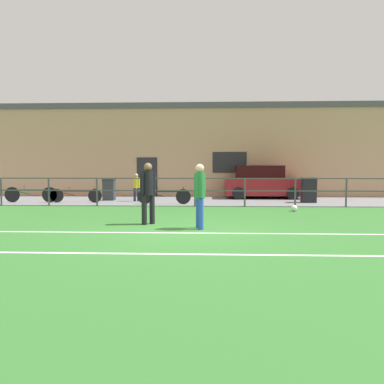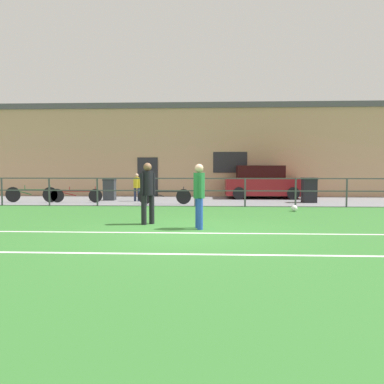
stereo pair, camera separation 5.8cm
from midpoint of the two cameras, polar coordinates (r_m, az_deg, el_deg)
name	(u,v)px [view 2 (the right image)]	position (r m, az deg, el deg)	size (l,w,h in m)	color
ground	(186,233)	(9.20, -0.79, -6.20)	(60.00, 44.00, 0.04)	#33702D
field_line_touchline	(185,233)	(9.03, -0.85, -6.25)	(36.00, 0.11, 0.00)	white
field_line_hash	(177,254)	(6.89, -2.00, -9.41)	(36.00, 0.11, 0.00)	white
pavement_strip	(197,201)	(17.62, 0.90, -1.31)	(48.00, 5.00, 0.02)	slate
perimeter_fence	(195,188)	(15.07, 0.60, 0.64)	(36.07, 0.07, 1.15)	#474C51
clubhouse_facade	(199,151)	(21.27, 1.22, 6.31)	(28.00, 2.56, 5.01)	tan
player_goalkeeper	(148,189)	(10.38, -6.60, 0.38)	(0.38, 0.34, 1.70)	black
player_striker	(199,192)	(9.54, 1.26, -0.02)	(0.29, 0.45, 1.66)	blue
soccer_ball_match	(294,208)	(13.91, 15.41, -2.39)	(0.23, 0.23, 0.23)	white
spectator_child	(137,185)	(17.32, -8.30, 0.99)	(0.34, 0.22, 1.27)	#232D4C
parked_car_red	(263,183)	(19.19, 10.77, 1.38)	(3.81, 1.86, 1.64)	maroon
bicycle_parked_0	(76,195)	(17.31, -17.12, -0.48)	(2.32, 0.04, 0.71)	black
bicycle_parked_1	(31,194)	(18.09, -23.15, -0.33)	(2.37, 0.04, 0.77)	black
bicycle_parked_2	(164,196)	(15.90, -4.14, -0.63)	(2.27, 0.04, 0.73)	black
trash_bin_0	(309,190)	(17.32, 17.48, 0.30)	(0.63, 0.53, 1.10)	black
trash_bin_1	(110,189)	(18.11, -12.34, 0.38)	(0.56, 0.48, 1.01)	#33383D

